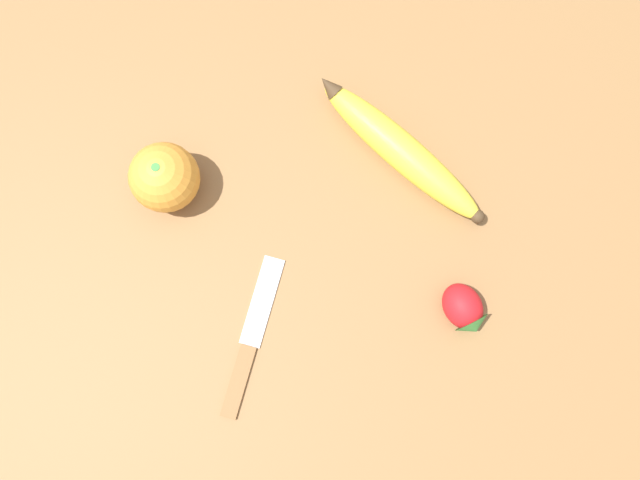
{
  "coord_description": "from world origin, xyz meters",
  "views": [
    {
      "loc": [
        0.0,
        -0.02,
        0.65
      ],
      "look_at": [
        -0.11,
        0.01,
        0.03
      ],
      "focal_mm": 35.0,
      "sensor_mm": 36.0,
      "label": 1
    }
  ],
  "objects_px": {
    "banana": "(399,149)",
    "strawberry": "(464,309)",
    "orange": "(164,177)",
    "paring_knife": "(250,341)"
  },
  "relations": [
    {
      "from": "strawberry",
      "to": "orange",
      "type": "bearing_deg",
      "value": -140.66
    },
    {
      "from": "orange",
      "to": "strawberry",
      "type": "distance_m",
      "value": 0.33
    },
    {
      "from": "orange",
      "to": "strawberry",
      "type": "xyz_separation_m",
      "value": [
        0.21,
        0.26,
        -0.02
      ]
    },
    {
      "from": "banana",
      "to": "orange",
      "type": "bearing_deg",
      "value": 51.02
    },
    {
      "from": "orange",
      "to": "strawberry",
      "type": "bearing_deg",
      "value": 51.38
    },
    {
      "from": "banana",
      "to": "strawberry",
      "type": "height_order",
      "value": "same"
    },
    {
      "from": "banana",
      "to": "paring_knife",
      "type": "xyz_separation_m",
      "value": [
        0.15,
        -0.2,
        -0.02
      ]
    },
    {
      "from": "strawberry",
      "to": "paring_knife",
      "type": "relative_size",
      "value": 0.38
    },
    {
      "from": "strawberry",
      "to": "banana",
      "type": "bearing_deg",
      "value": 172.94
    },
    {
      "from": "banana",
      "to": "strawberry",
      "type": "xyz_separation_m",
      "value": [
        0.18,
        0.02,
        0.0
      ]
    }
  ]
}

